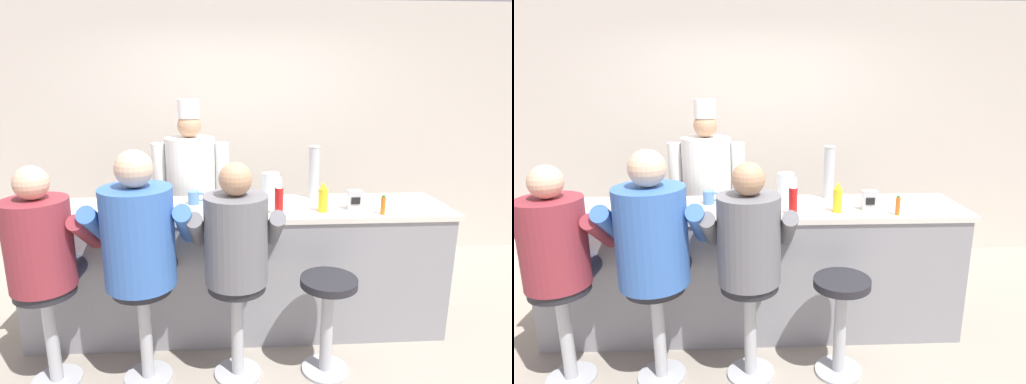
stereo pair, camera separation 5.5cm
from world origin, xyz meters
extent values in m
plane|color=#9E9384|center=(0.00, 0.00, 0.00)|extent=(20.00, 20.00, 0.00)
cube|color=beige|center=(0.00, 1.88, 1.35)|extent=(10.00, 0.06, 2.70)
cube|color=gray|center=(0.00, 0.33, 0.48)|extent=(3.09, 0.63, 0.95)
cube|color=silver|center=(0.00, 0.33, 0.97)|extent=(3.16, 0.65, 0.04)
cylinder|color=red|center=(0.28, 0.12, 1.09)|extent=(0.06, 0.06, 0.19)
cone|color=white|center=(0.28, 0.12, 1.21)|extent=(0.05, 0.05, 0.05)
cylinder|color=yellow|center=(0.61, 0.17, 1.08)|extent=(0.07, 0.07, 0.17)
cone|color=yellow|center=(0.61, 0.17, 1.19)|extent=(0.05, 0.05, 0.05)
cylinder|color=orange|center=(1.02, 0.08, 1.06)|extent=(0.03, 0.03, 0.13)
cylinder|color=#287F2D|center=(1.02, 0.08, 1.12)|extent=(0.02, 0.02, 0.01)
cylinder|color=silver|center=(0.26, 0.45, 1.11)|extent=(0.13, 0.13, 0.23)
cube|color=silver|center=(0.34, 0.45, 1.12)|extent=(0.02, 0.02, 0.14)
cylinder|color=white|center=(-0.01, 0.12, 1.00)|extent=(0.28, 0.28, 0.02)
ellipsoid|color=#E0BC60|center=(-0.01, 0.12, 1.03)|extent=(0.12, 0.10, 0.03)
cylinder|color=#4C7FB7|center=(-1.32, 0.11, 1.02)|extent=(0.15, 0.15, 0.05)
cylinder|color=#4C7AB2|center=(-0.34, 0.42, 1.04)|extent=(0.09, 0.09, 0.10)
torus|color=#4C7AB2|center=(-0.28, 0.42, 1.05)|extent=(0.07, 0.02, 0.07)
cylinder|color=#B7BABF|center=(0.61, 0.56, 1.20)|extent=(0.08, 0.08, 0.41)
cylinder|color=silver|center=(0.61, 0.56, 1.41)|extent=(0.09, 0.09, 0.01)
cube|color=silver|center=(0.85, 0.21, 1.06)|extent=(0.11, 0.06, 0.14)
cube|color=black|center=(0.85, 0.18, 1.06)|extent=(0.06, 0.01, 0.05)
cylinder|color=#B2B5BA|center=(-1.20, -0.27, 0.01)|extent=(0.31, 0.31, 0.02)
cylinder|color=#B2B5BA|center=(-1.20, -0.27, 0.34)|extent=(0.08, 0.08, 0.64)
cylinder|color=#232328|center=(-1.20, -0.27, 0.66)|extent=(0.37, 0.37, 0.05)
cylinder|color=#33384C|center=(-1.30, -0.08, 0.70)|extent=(0.15, 0.39, 0.15)
cylinder|color=#33384C|center=(-1.10, -0.08, 0.70)|extent=(0.15, 0.39, 0.15)
cylinder|color=maroon|center=(-1.20, -0.27, 0.96)|extent=(0.39, 0.39, 0.55)
cylinder|color=maroon|center=(-1.45, -0.16, 0.98)|extent=(0.10, 0.42, 0.34)
cylinder|color=maroon|center=(-0.96, -0.16, 0.98)|extent=(0.10, 0.42, 0.34)
sphere|color=#DBB28E|center=(-1.20, -0.27, 1.33)|extent=(0.20, 0.20, 0.20)
cylinder|color=#B2B5BA|center=(-0.61, -0.27, 0.01)|extent=(0.31, 0.31, 0.02)
cylinder|color=#B2B5BA|center=(-0.61, -0.27, 0.34)|extent=(0.08, 0.08, 0.64)
cylinder|color=#232328|center=(-0.61, -0.27, 0.66)|extent=(0.37, 0.37, 0.05)
cylinder|color=#33384C|center=(-0.72, -0.06, 0.70)|extent=(0.16, 0.43, 0.16)
cylinder|color=#33384C|center=(-0.50, -0.06, 0.70)|extent=(0.16, 0.43, 0.16)
cylinder|color=#3866B7|center=(-0.61, -0.27, 0.99)|extent=(0.43, 0.43, 0.62)
cylinder|color=#3866B7|center=(-0.89, -0.15, 1.02)|extent=(0.11, 0.47, 0.38)
cylinder|color=#3866B7|center=(-0.34, -0.15, 1.02)|extent=(0.11, 0.47, 0.38)
sphere|color=#DBB28E|center=(-0.61, -0.27, 1.41)|extent=(0.22, 0.22, 0.22)
cylinder|color=#B2B5BA|center=(-0.02, -0.27, 0.01)|extent=(0.31, 0.31, 0.02)
cylinder|color=#B2B5BA|center=(-0.02, -0.27, 0.34)|extent=(0.08, 0.08, 0.64)
cylinder|color=#232328|center=(-0.02, -0.27, 0.66)|extent=(0.37, 0.37, 0.05)
cylinder|color=#33384C|center=(-0.12, -0.08, 0.70)|extent=(0.15, 0.39, 0.15)
cylinder|color=#33384C|center=(0.08, -0.08, 0.70)|extent=(0.15, 0.39, 0.15)
cylinder|color=slate|center=(-0.02, -0.27, 0.96)|extent=(0.39, 0.39, 0.56)
cylinder|color=slate|center=(-0.27, -0.16, 0.99)|extent=(0.10, 0.42, 0.34)
cylinder|color=slate|center=(0.23, -0.16, 0.99)|extent=(0.10, 0.42, 0.34)
sphere|color=tan|center=(-0.02, -0.27, 1.34)|extent=(0.20, 0.20, 0.20)
cylinder|color=#B2B5BA|center=(0.57, -0.27, 0.01)|extent=(0.31, 0.31, 0.02)
cylinder|color=#B2B5BA|center=(0.57, -0.27, 0.34)|extent=(0.08, 0.08, 0.64)
cylinder|color=#232328|center=(0.57, -0.27, 0.66)|extent=(0.37, 0.37, 0.05)
cube|color=#232328|center=(-0.41, 1.06, 0.41)|extent=(0.34, 0.19, 0.81)
cube|color=white|center=(-0.41, 1.01, 0.57)|extent=(0.30, 0.02, 0.49)
cylinder|color=white|center=(-0.41, 1.06, 1.12)|extent=(0.44, 0.44, 0.61)
sphere|color=tan|center=(-0.41, 1.06, 1.53)|extent=(0.21, 0.21, 0.21)
cylinder|color=white|center=(-0.41, 1.06, 1.67)|extent=(0.19, 0.19, 0.17)
cylinder|color=white|center=(-0.69, 1.06, 1.11)|extent=(0.12, 0.12, 0.52)
cylinder|color=white|center=(-0.13, 1.06, 1.11)|extent=(0.12, 0.12, 0.52)
camera|label=1|loc=(-0.05, -2.74, 1.90)|focal=30.00mm
camera|label=2|loc=(0.00, -2.75, 1.90)|focal=30.00mm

